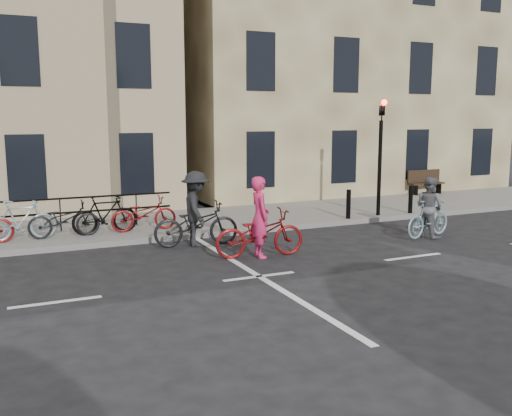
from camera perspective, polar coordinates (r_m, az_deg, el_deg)
name	(u,v)px	position (r m, az deg, el deg)	size (l,w,h in m)	color
ground	(259,277)	(11.89, 0.31, -6.88)	(120.00, 120.00, 0.00)	black
sidewalk	(34,235)	(16.70, -21.30, -2.54)	(46.00, 4.00, 0.15)	slate
building_east	(318,53)	(27.28, 6.26, 15.17)	(14.00, 10.00, 12.00)	#8B7B54
traffic_light	(381,143)	(18.38, 12.36, 6.38)	(0.18, 0.30, 3.90)	black
bollard_east	(348,204)	(17.80, 9.23, 0.39)	(0.14, 0.14, 0.90)	black
bollard_west	(411,199)	(19.22, 15.20, 0.84)	(0.14, 0.14, 0.90)	black
bench	(425,181)	(24.16, 16.55, 2.61)	(1.60, 0.41, 0.97)	black
parked_bikes	(20,221)	(15.64, -22.49, -1.25)	(8.30, 1.23, 1.05)	black
cyclist_pink	(260,229)	(13.37, 0.38, -2.14)	(2.22, 1.00, 1.91)	maroon
cyclist_grey	(429,213)	(16.23, 16.89, -0.47)	(1.79, 0.93, 1.67)	#8CAEB7
cyclist_dark	(196,217)	(14.57, -6.02, -0.87)	(2.24, 1.33, 1.92)	black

